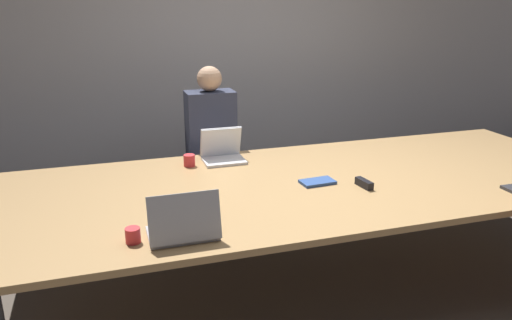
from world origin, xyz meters
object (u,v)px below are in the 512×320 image
Objects in this scene: laptop_near_left at (183,226)px; cup_near_left at (133,235)px; person_far_midleft at (211,152)px; cup_far_midleft at (189,160)px; laptop_far_midleft at (222,151)px; stapler at (364,183)px.

cup_near_left is at bearing -9.29° from laptop_near_left.
person_far_midleft is 0.61m from cup_far_midleft.
cup_far_midleft is 0.24× the size of laptop_near_left.
person_far_midleft reaches higher than laptop_far_midleft.
person_far_midleft reaches higher than stapler.
cup_near_left reaches higher than stapler.
cup_near_left is at bearing -122.58° from laptop_far_midleft.
laptop_near_left reaches higher than stapler.
person_far_midleft reaches higher than cup_far_midleft.
laptop_near_left is 2.33× the size of stapler.
stapler is (1.49, 0.34, -0.01)m from cup_near_left.
person_far_midleft reaches higher than laptop_near_left.
cup_near_left is at bearing -113.59° from cup_far_midleft.
laptop_far_midleft is 3.99× the size of cup_near_left.
laptop_near_left is at bearing -168.93° from stapler.
cup_far_midleft is (-0.28, -0.52, 0.11)m from person_far_midleft.
stapler is at bearing -60.88° from person_far_midleft.
cup_near_left is at bearing -115.09° from person_far_midleft.
person_far_midleft is 1.49m from stapler.
laptop_far_midleft reaches higher than cup_far_midleft.
laptop_near_left is at bearing -9.29° from cup_near_left.
cup_far_midleft is 0.56× the size of stapler.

